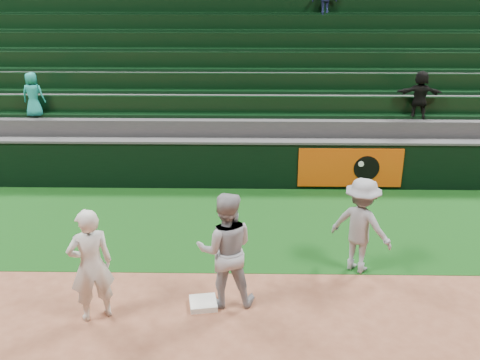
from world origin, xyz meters
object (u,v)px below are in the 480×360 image
first_baseman (91,265)px  first_base (203,303)px  base_coach (361,225)px  baserunner (226,250)px

first_baseman → first_base: bearing=163.7°
first_baseman → base_coach: first_baseman is taller
first_base → base_coach: (2.76, 1.22, 0.85)m
baserunner → first_baseman: bearing=9.5°
baserunner → base_coach: bearing=-158.5°
first_base → baserunner: 1.01m
baserunner → first_base: bearing=16.5°
baserunner → base_coach: 2.63m
first_base → baserunner: (0.38, 0.13, 0.93)m
baserunner → base_coach: (2.39, 1.09, -0.08)m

